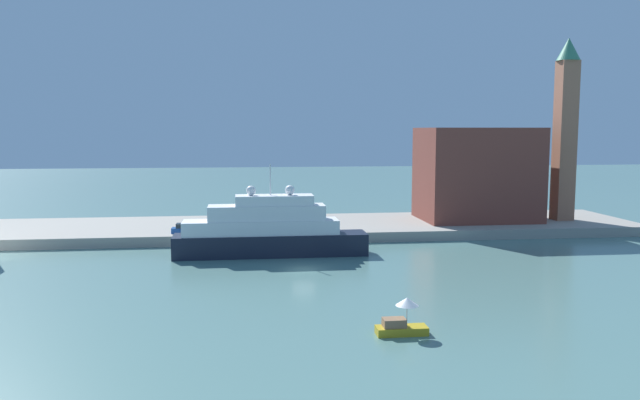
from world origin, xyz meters
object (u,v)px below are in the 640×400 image
(person_figure, at_px, (228,222))
(small_motorboat, at_px, (402,321))
(harbor_building, at_px, (477,174))
(large_yacht, at_px, (268,231))
(parked_car, at_px, (187,229))
(mooring_bollard, at_px, (335,229))
(bell_tower, at_px, (565,124))

(person_figure, bearing_deg, small_motorboat, -72.64)
(harbor_building, bearing_deg, large_yacht, -152.16)
(parked_car, bearing_deg, harbor_building, 9.74)
(small_motorboat, bearing_deg, mooring_bollard, 88.97)
(large_yacht, bearing_deg, harbor_building, 27.84)
(small_motorboat, bearing_deg, large_yacht, 105.83)
(large_yacht, height_order, mooring_bollard, large_yacht)
(person_figure, bearing_deg, bell_tower, 1.85)
(mooring_bollard, bearing_deg, small_motorboat, -91.03)
(small_motorboat, xyz_separation_m, harbor_building, (25.38, 50.71, 7.82))
(harbor_building, bearing_deg, small_motorboat, -116.59)
(parked_car, height_order, mooring_bollard, parked_car)
(harbor_building, height_order, person_figure, harbor_building)
(harbor_building, relative_size, bell_tower, 0.62)
(small_motorboat, height_order, person_figure, person_figure)
(large_yacht, distance_m, mooring_bollard, 13.07)
(mooring_bollard, bearing_deg, bell_tower, 11.52)
(large_yacht, xyz_separation_m, small_motorboat, (9.20, -32.44, -2.03))
(harbor_building, distance_m, bell_tower, 16.07)
(bell_tower, xyz_separation_m, mooring_bollard, (-38.40, -7.82, -15.11))
(large_yacht, height_order, harbor_building, harbor_building)
(bell_tower, relative_size, person_figure, 16.08)
(harbor_building, bearing_deg, person_figure, -174.62)
(parked_car, bearing_deg, small_motorboat, -64.61)
(parked_car, xyz_separation_m, mooring_bollard, (21.08, -2.01, -0.18))
(large_yacht, relative_size, bell_tower, 0.85)
(small_motorboat, distance_m, parked_car, 47.45)
(parked_car, distance_m, mooring_bollard, 21.17)
(person_figure, xyz_separation_m, mooring_bollard, (15.40, -6.09, -0.45))
(small_motorboat, height_order, mooring_bollard, small_motorboat)
(harbor_building, relative_size, mooring_bollard, 22.80)
(large_yacht, xyz_separation_m, person_figure, (-5.47, 14.49, -0.82))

